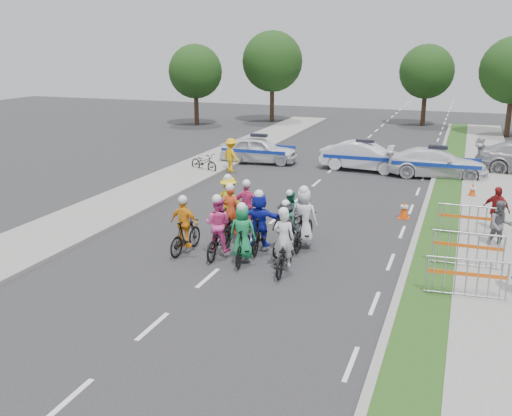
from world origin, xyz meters
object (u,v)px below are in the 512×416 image
(spectator_1, at_px, (500,225))
(rider_7, at_px, (304,224))
(rider_3, at_px, (185,231))
(rider_4, at_px, (286,232))
(rider_8, at_px, (290,219))
(rider_9, at_px, (247,212))
(marshal_hiviz, at_px, (231,155))
(rider_1, at_px, (243,239))
(cone_1, at_px, (472,191))
(police_car_2, at_px, (437,163))
(tree_3, at_px, (272,62))
(barrier_2, at_px, (468,222))
(rider_0, at_px, (284,250))
(barrier_0, at_px, (466,280))
(rider_5, at_px, (260,225))
(rider_10, at_px, (229,206))
(tree_4, at_px, (427,72))
(police_car_0, at_px, (259,150))
(cone_0, at_px, (404,209))
(barrier_1, at_px, (467,251))
(police_car_1, at_px, (364,156))
(spectator_2, at_px, (496,210))
(tree_0, at_px, (195,72))
(rider_6, at_px, (231,221))
(parked_bike, at_px, (204,162))
(rider_2, at_px, (219,233))

(spectator_1, bearing_deg, rider_7, -174.23)
(rider_3, height_order, rider_4, rider_3)
(rider_8, distance_m, rider_9, 1.51)
(rider_3, relative_size, marshal_hiviz, 1.10)
(rider_1, bearing_deg, cone_1, -130.14)
(rider_8, xyz_separation_m, police_car_2, (4.05, 11.13, 0.07))
(tree_3, bearing_deg, barrier_2, -58.72)
(rider_0, bearing_deg, barrier_0, 172.29)
(rider_5, xyz_separation_m, rider_10, (-1.84, 1.92, -0.08))
(police_car_2, xyz_separation_m, tree_4, (-2.15, 18.70, 3.49))
(police_car_0, bearing_deg, rider_10, -173.18)
(rider_7, bearing_deg, cone_0, -119.72)
(rider_3, xyz_separation_m, marshal_hiviz, (-3.19, 11.32, 0.13))
(barrier_1, bearing_deg, police_car_2, 97.30)
(police_car_1, xyz_separation_m, spectator_2, (5.98, -8.56, 0.09))
(rider_3, xyz_separation_m, barrier_0, (8.20, -0.64, -0.16))
(rider_1, height_order, barrier_0, rider_1)
(tree_0, bearing_deg, rider_8, -57.65)
(rider_9, xyz_separation_m, cone_0, (4.87, 3.56, -0.38))
(rider_6, height_order, spectator_2, rider_6)
(spectator_2, relative_size, tree_3, 0.22)
(rider_7, distance_m, barrier_0, 5.43)
(rider_4, height_order, barrier_0, rider_4)
(spectator_2, xyz_separation_m, cone_1, (-0.72, 4.53, -0.47))
(rider_10, height_order, barrier_2, rider_10)
(barrier_0, bearing_deg, barrier_1, 90.00)
(rider_0, relative_size, rider_9, 1.03)
(police_car_0, distance_m, marshal_hiviz, 2.69)
(rider_4, bearing_deg, rider_1, 62.98)
(rider_10, xyz_separation_m, tree_3, (-7.75, 27.51, 4.14))
(parked_bike, bearing_deg, tree_3, 29.52)
(barrier_2, bearing_deg, spectator_1, -43.50)
(rider_5, relative_size, barrier_2, 1.00)
(rider_2, xyz_separation_m, barrier_0, (7.13, -0.77, -0.16))
(spectator_1, distance_m, tree_0, 31.54)
(police_car_2, bearing_deg, police_car_0, 83.99)
(rider_8, height_order, tree_3, tree_3)
(marshal_hiviz, bearing_deg, rider_2, 140.49)
(rider_3, distance_m, barrier_1, 8.35)
(cone_1, bearing_deg, rider_1, -122.09)
(rider_0, relative_size, tree_0, 0.31)
(rider_1, height_order, tree_0, tree_0)
(rider_1, height_order, spectator_2, rider_1)
(rider_9, xyz_separation_m, spectator_1, (8.04, 1.15, 0.07))
(police_car_1, bearing_deg, rider_9, 176.30)
(rider_6, xyz_separation_m, spectator_2, (8.21, 3.74, 0.18))
(rider_1, relative_size, rider_3, 1.00)
(spectator_1, distance_m, tree_4, 29.28)
(tree_3, bearing_deg, police_car_2, -49.73)
(rider_9, distance_m, spectator_2, 8.48)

